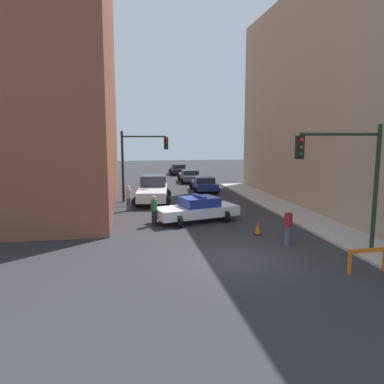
{
  "coord_description": "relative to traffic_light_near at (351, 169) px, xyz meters",
  "views": [
    {
      "loc": [
        -4.1,
        -13.88,
        4.87
      ],
      "look_at": [
        -0.17,
        8.62,
        1.41
      ],
      "focal_mm": 35.0,
      "sensor_mm": 36.0,
      "label": 1
    }
  ],
  "objects": [
    {
      "name": "police_car",
      "position": [
        -4.94,
        6.96,
        -2.81
      ],
      "size": [
        5.02,
        3.11,
        1.52
      ],
      "rotation": [
        0.0,
        0.0,
        1.84
      ],
      "color": "white",
      "rests_on": "ground_plane"
    },
    {
      "name": "parked_car_near",
      "position": [
        -2.19,
        18.25,
        -2.86
      ],
      "size": [
        2.38,
        4.36,
        1.31
      ],
      "rotation": [
        0.0,
        0.0,
        -0.04
      ],
      "color": "navy",
      "rests_on": "ground_plane"
    },
    {
      "name": "pedestrian_sidewalk",
      "position": [
        -1.79,
        1.71,
        -2.67
      ],
      "size": [
        0.48,
        0.48,
        1.66
      ],
      "rotation": [
        0.0,
        0.0,
        4.28
      ],
      "color": "#474C66",
      "rests_on": "ground_plane"
    },
    {
      "name": "traffic_cone",
      "position": [
        -2.5,
        3.66,
        -3.21
      ],
      "size": [
        0.36,
        0.36,
        0.66
      ],
      "color": "black",
      "rests_on": "ground_plane"
    },
    {
      "name": "pedestrian_corner",
      "position": [
        -8.78,
        10.75,
        -2.67
      ],
      "size": [
        0.44,
        0.44,
        1.66
      ],
      "rotation": [
        0.0,
        0.0,
        4.98
      ],
      "color": "#474C66",
      "rests_on": "ground_plane"
    },
    {
      "name": "white_truck",
      "position": [
        -6.98,
        13.67,
        -2.62
      ],
      "size": [
        3.07,
        5.61,
        1.9
      ],
      "rotation": [
        0.0,
        0.0,
        -0.12
      ],
      "color": "silver",
      "rests_on": "ground_plane"
    },
    {
      "name": "pedestrian_crossing",
      "position": [
        -7.43,
        6.38,
        -2.67
      ],
      "size": [
        0.44,
        0.44,
        1.66
      ],
      "rotation": [
        0.0,
        0.0,
        4.98
      ],
      "color": "black",
      "rests_on": "ground_plane"
    },
    {
      "name": "ground_plane",
      "position": [
        -4.73,
        0.29,
        -3.53
      ],
      "size": [
        120.0,
        120.0,
        0.0
      ],
      "primitive_type": "plane",
      "color": "#2D2D33"
    },
    {
      "name": "parked_car_mid",
      "position": [
        -2.34,
        24.91,
        -2.86
      ],
      "size": [
        2.31,
        4.32,
        1.31
      ],
      "rotation": [
        0.0,
        0.0,
        -0.01
      ],
      "color": "#474C51",
      "rests_on": "ground_plane"
    },
    {
      "name": "traffic_light_far",
      "position": [
        -8.03,
        14.19,
        -0.13
      ],
      "size": [
        3.44,
        0.35,
        5.2
      ],
      "color": "black",
      "rests_on": "ground_plane"
    },
    {
      "name": "building_corner_left",
      "position": [
        -16.73,
        14.29,
        7.05
      ],
      "size": [
        14.0,
        20.0,
        21.17
      ],
      "color": "brown",
      "rests_on": "ground_plane"
    },
    {
      "name": "traffic_light_near",
      "position": [
        0.0,
        0.0,
        0.0
      ],
      "size": [
        3.64,
        0.35,
        5.2
      ],
      "color": "black",
      "rests_on": "sidewalk_right"
    },
    {
      "name": "barrier_mid",
      "position": [
        -0.46,
        -2.04,
        -2.91
      ],
      "size": [
        1.6,
        0.25,
        0.9
      ],
      "rotation": [
        0.0,
        0.0,
        0.06
      ],
      "color": "orange",
      "rests_on": "ground_plane"
    },
    {
      "name": "parked_car_far",
      "position": [
        -2.44,
        33.02,
        -2.86
      ],
      "size": [
        2.37,
        4.36,
        1.31
      ],
      "rotation": [
        0.0,
        0.0,
        -0.03
      ],
      "color": "black",
      "rests_on": "ground_plane"
    },
    {
      "name": "sidewalk_right",
      "position": [
        1.47,
        0.29,
        -3.47
      ],
      "size": [
        2.4,
        44.0,
        0.12
      ],
      "color": "#B2ADA3",
      "rests_on": "ground_plane"
    }
  ]
}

